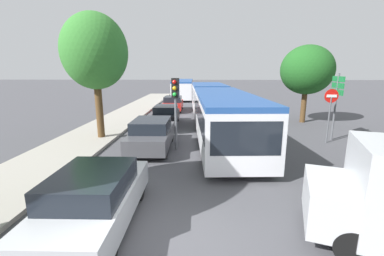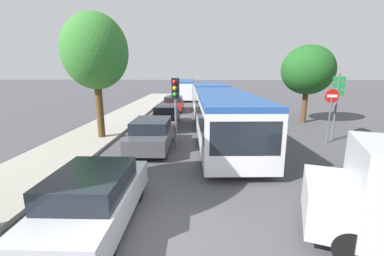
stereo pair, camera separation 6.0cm
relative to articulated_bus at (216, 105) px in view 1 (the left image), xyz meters
name	(u,v)px [view 1 (the left image)]	position (x,y,z in m)	size (l,w,h in m)	color
ground_plane	(175,240)	(-1.58, -11.62, -1.51)	(200.00, 200.00, 0.00)	#47474C
kerb_strip_left	(123,117)	(-7.27, 3.65, -1.44)	(3.20, 40.56, 0.14)	#9E998E
articulated_bus	(216,105)	(0.00, 0.00, 0.00)	(3.57, 17.70, 2.61)	silver
city_bus_rear	(183,88)	(-3.35, 18.94, -0.11)	(2.73, 11.31, 2.42)	silver
queued_car_silver	(94,199)	(-3.54, -11.16, -0.77)	(1.81, 4.20, 1.45)	#B7BABF
queued_car_graphite	(152,134)	(-3.33, -4.79, -0.76)	(1.84, 4.26, 1.48)	#47474C
queued_car_black	(166,115)	(-3.41, 1.01, -0.83)	(1.68, 3.89, 1.35)	black
queued_car_red	(173,104)	(-3.55, 7.20, -0.81)	(1.72, 3.97, 1.38)	#B21E19
traffic_light	(175,98)	(-2.17, -4.86, 0.99)	(0.36, 0.38, 3.40)	#56595E
no_entry_sign	(330,107)	(5.67, -3.38, 0.37)	(0.70, 0.08, 2.82)	#56595E
direction_sign_post	(337,93)	(6.24, -2.77, 1.06)	(0.18, 1.40, 3.60)	#56595E
tree_left_mid	(95,52)	(-6.49, -3.06, 3.16)	(3.38, 3.38, 6.65)	#51381E
tree_right_mid	(307,70)	(6.55, 2.17, 2.25)	(3.65, 3.65, 5.50)	#51381E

